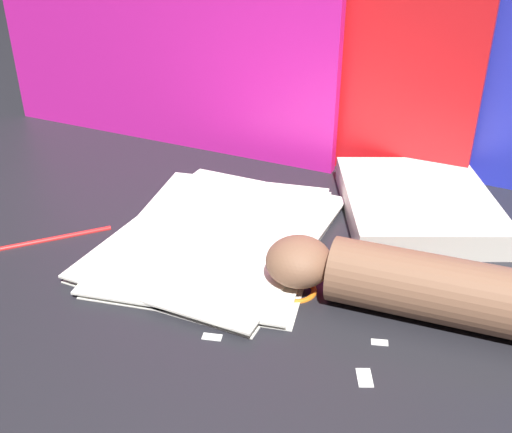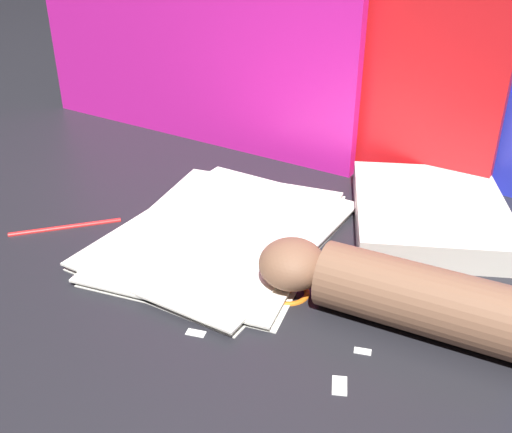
{
  "view_description": "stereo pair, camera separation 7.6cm",
  "coord_description": "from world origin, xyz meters",
  "px_view_note": "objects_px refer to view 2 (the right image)",
  "views": [
    {
      "loc": [
        0.22,
        -0.61,
        0.43
      ],
      "look_at": [
        0.01,
        0.02,
        0.06
      ],
      "focal_mm": 42.0,
      "sensor_mm": 36.0,
      "label": 1
    },
    {
      "loc": [
        0.3,
        -0.58,
        0.43
      ],
      "look_at": [
        0.01,
        0.02,
        0.06
      ],
      "focal_mm": 42.0,
      "sensor_mm": 36.0,
      "label": 2
    }
  ],
  "objects_px": {
    "paper_stack": "(224,233)",
    "book_closed": "(429,212)",
    "scissors": "(291,278)",
    "hand_forearm": "(391,291)"
  },
  "relations": [
    {
      "from": "scissors",
      "to": "hand_forearm",
      "type": "distance_m",
      "value": 0.13
    },
    {
      "from": "paper_stack",
      "to": "hand_forearm",
      "type": "relative_size",
      "value": 1.24
    },
    {
      "from": "book_closed",
      "to": "scissors",
      "type": "bearing_deg",
      "value": -119.69
    },
    {
      "from": "paper_stack",
      "to": "scissors",
      "type": "bearing_deg",
      "value": -25.46
    },
    {
      "from": "paper_stack",
      "to": "book_closed",
      "type": "bearing_deg",
      "value": 32.53
    },
    {
      "from": "book_closed",
      "to": "scissors",
      "type": "relative_size",
      "value": 1.88
    },
    {
      "from": "book_closed",
      "to": "paper_stack",
      "type": "bearing_deg",
      "value": -147.47
    },
    {
      "from": "book_closed",
      "to": "hand_forearm",
      "type": "xyz_separation_m",
      "value": [
        0.0,
        -0.24,
        0.02
      ]
    },
    {
      "from": "paper_stack",
      "to": "book_closed",
      "type": "relative_size",
      "value": 1.23
    },
    {
      "from": "scissors",
      "to": "hand_forearm",
      "type": "bearing_deg",
      "value": -9.08
    }
  ]
}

